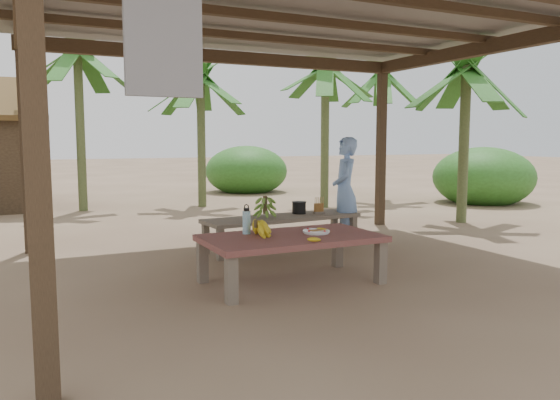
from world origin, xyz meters
name	(u,v)px	position (x,y,z in m)	size (l,w,h in m)	color
ground	(299,268)	(0.00, 0.00, 0.00)	(80.00, 80.00, 0.00)	brown
pavilion	(300,21)	(-0.01, -0.01, 2.78)	(6.60, 5.60, 2.95)	black
work_table	(291,242)	(-0.39, -0.57, 0.43)	(1.80, 1.01, 0.50)	brown
bench	(283,220)	(0.31, 1.08, 0.39)	(2.24, 0.78, 0.45)	brown
ripe_banana_bunch	(256,228)	(-0.75, -0.47, 0.59)	(0.30, 0.26, 0.18)	yellow
plate	(316,232)	(-0.10, -0.57, 0.52)	(0.28, 0.28, 0.04)	white
loose_banana_front	(314,239)	(-0.35, -0.98, 0.52)	(0.04, 0.17, 0.04)	yellow
loose_banana_side	(323,230)	(0.00, -0.54, 0.52)	(0.04, 0.16, 0.04)	yellow
water_flask	(247,221)	(-0.77, -0.28, 0.63)	(0.08, 0.08, 0.31)	teal
green_banana_stalk	(265,206)	(0.04, 1.06, 0.60)	(0.27, 0.27, 0.30)	#598C2D
cooking_pot	(299,208)	(0.63, 1.22, 0.53)	(0.19, 0.19, 0.16)	black
skewer_rack	(319,205)	(0.87, 1.08, 0.57)	(0.18, 0.08, 0.24)	#A57F47
woman	(345,190)	(1.33, 1.13, 0.76)	(0.55, 0.36, 1.52)	#7298D9
banana_plant_ne	(325,78)	(3.17, 4.85, 2.81)	(1.80, 1.80, 3.31)	#596638
banana_plant_n	(201,88)	(0.77, 6.14, 2.60)	(1.80, 1.80, 3.09)	#596638
banana_plant_nw	(78,62)	(-1.70, 6.53, 3.07)	(1.80, 1.80, 3.57)	#596638
banana_plant_e	(466,82)	(4.28, 1.87, 2.49)	(1.80, 1.80, 2.98)	#596638
banana_plant_far	(382,85)	(5.19, 5.58, 2.82)	(1.80, 1.80, 3.31)	#596638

